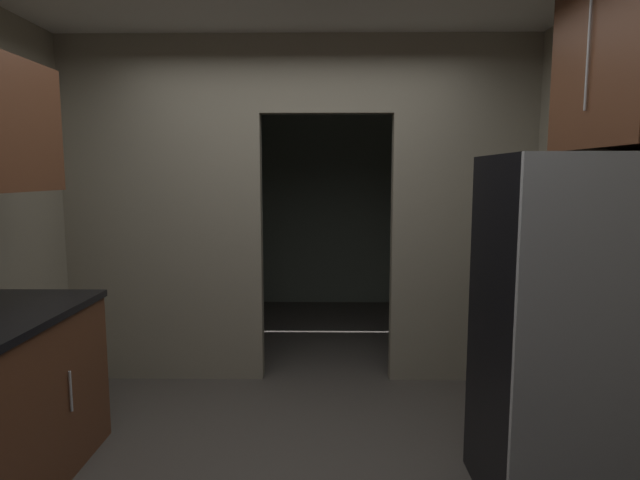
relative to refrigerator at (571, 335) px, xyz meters
The scene contains 4 objects.
kitchen_partition 2.24m from the refrigerator, 132.19° to the left, with size 3.61×0.12×2.66m.
adjoining_room_shell 3.72m from the refrigerator, 112.26° to the left, with size 3.61×2.60×2.66m.
refrigerator is the anchor object (origin of this frame).
upper_cabinet_fridgeside 1.36m from the refrigerator, 23.58° to the left, with size 0.36×0.87×0.89m.
Camera 1 is at (0.22, -2.53, 1.62)m, focal length 29.54 mm.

